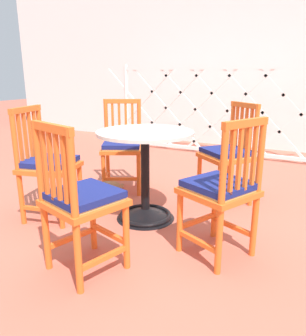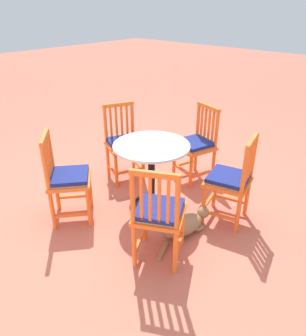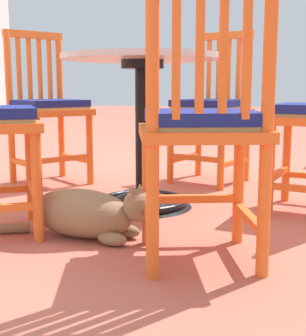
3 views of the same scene
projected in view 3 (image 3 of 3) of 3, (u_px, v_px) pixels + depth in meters
The scene contains 6 objects.
ground_plane at pixel (180, 201), 2.52m from camera, with size 24.00×24.00×0.00m, color #BC604C.
cafe_table at pixel (143, 149), 2.37m from camera, with size 0.76×0.76×0.73m.
orange_chair_facing_out at pixel (211, 109), 2.97m from camera, with size 0.53×0.53×0.91m.
orange_chair_tucked_in at pixel (47, 109), 2.93m from camera, with size 0.56×0.56×0.91m.
orange_chair_near_fence at pixel (202, 129), 1.59m from camera, with size 0.48×0.48×0.91m.
tabby_cat at pixel (89, 214), 1.89m from camera, with size 0.30×0.75×0.23m.
Camera 3 is at (-2.44, -0.31, 0.58)m, focal length 52.50 mm.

